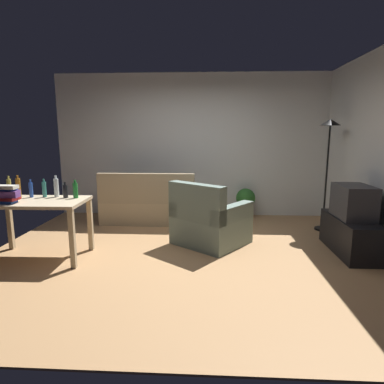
{
  "coord_description": "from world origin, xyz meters",
  "views": [
    {
      "loc": [
        0.35,
        -4.11,
        1.59
      ],
      "look_at": [
        0.1,
        0.5,
        0.75
      ],
      "focal_mm": 30.34,
      "sensor_mm": 36.0,
      "label": 1
    }
  ],
  "objects_px": {
    "couch": "(149,205)",
    "bottle_squat": "(9,188)",
    "torchiere_lamp": "(329,144)",
    "bottle_dark": "(65,191)",
    "bottle_amber": "(18,188)",
    "bottle_tall": "(44,189)",
    "bottle_green": "(75,190)",
    "bottle_blue": "(31,190)",
    "armchair": "(209,222)",
    "book_stack": "(7,194)",
    "bottle_clear": "(56,187)",
    "potted_plant": "(245,201)",
    "desk": "(37,209)",
    "tv_stand": "(350,235)",
    "tv": "(354,202)"
  },
  "relations": [
    {
      "from": "bottle_blue",
      "to": "torchiere_lamp",
      "type": "bearing_deg",
      "value": 16.8
    },
    {
      "from": "bottle_squat",
      "to": "bottle_tall",
      "type": "bearing_deg",
      "value": 3.6
    },
    {
      "from": "torchiere_lamp",
      "to": "bottle_clear",
      "type": "distance_m",
      "value": 4.14
    },
    {
      "from": "tv_stand",
      "to": "book_stack",
      "type": "distance_m",
      "value": 4.4
    },
    {
      "from": "bottle_blue",
      "to": "bottle_dark",
      "type": "xyz_separation_m",
      "value": [
        0.47,
        -0.01,
        -0.01
      ]
    },
    {
      "from": "bottle_tall",
      "to": "bottle_dark",
      "type": "bearing_deg",
      "value": -6.08
    },
    {
      "from": "torchiere_lamp",
      "to": "bottle_dark",
      "type": "bearing_deg",
      "value": -161.11
    },
    {
      "from": "torchiere_lamp",
      "to": "desk",
      "type": "height_order",
      "value": "torchiere_lamp"
    },
    {
      "from": "couch",
      "to": "book_stack",
      "type": "distance_m",
      "value": 2.48
    },
    {
      "from": "torchiere_lamp",
      "to": "armchair",
      "type": "xyz_separation_m",
      "value": [
        -1.9,
        -0.81,
        -1.09
      ]
    },
    {
      "from": "bottle_squat",
      "to": "bottle_amber",
      "type": "distance_m",
      "value": 0.15
    },
    {
      "from": "couch",
      "to": "bottle_squat",
      "type": "height_order",
      "value": "bottle_squat"
    },
    {
      "from": "couch",
      "to": "book_stack",
      "type": "bearing_deg",
      "value": 56.52
    },
    {
      "from": "bottle_squat",
      "to": "bottle_green",
      "type": "height_order",
      "value": "bottle_squat"
    },
    {
      "from": "torchiere_lamp",
      "to": "book_stack",
      "type": "relative_size",
      "value": 6.42
    },
    {
      "from": "couch",
      "to": "bottle_amber",
      "type": "distance_m",
      "value": 2.26
    },
    {
      "from": "bottle_clear",
      "to": "book_stack",
      "type": "bearing_deg",
      "value": -133.53
    },
    {
      "from": "bottle_squat",
      "to": "bottle_clear",
      "type": "bearing_deg",
      "value": 5.73
    },
    {
      "from": "potted_plant",
      "to": "bottle_tall",
      "type": "distance_m",
      "value": 3.49
    },
    {
      "from": "tv_stand",
      "to": "bottle_green",
      "type": "xyz_separation_m",
      "value": [
        -3.63,
        -0.24,
        0.62
      ]
    },
    {
      "from": "armchair",
      "to": "bottle_green",
      "type": "bearing_deg",
      "value": 53.52
    },
    {
      "from": "potted_plant",
      "to": "book_stack",
      "type": "distance_m",
      "value": 3.91
    },
    {
      "from": "armchair",
      "to": "bottle_amber",
      "type": "xyz_separation_m",
      "value": [
        -2.47,
        -0.51,
        0.57
      ]
    },
    {
      "from": "potted_plant",
      "to": "armchair",
      "type": "bearing_deg",
      "value": -114.76
    },
    {
      "from": "tv_stand",
      "to": "bottle_tall",
      "type": "relative_size",
      "value": 4.53
    },
    {
      "from": "couch",
      "to": "bottle_amber",
      "type": "bearing_deg",
      "value": 50.51
    },
    {
      "from": "torchiere_lamp",
      "to": "bottle_tall",
      "type": "xyz_separation_m",
      "value": [
        -4.06,
        -1.26,
        -0.55
      ]
    },
    {
      "from": "desk",
      "to": "armchair",
      "type": "relative_size",
      "value": 0.99
    },
    {
      "from": "armchair",
      "to": "bottle_dark",
      "type": "height_order",
      "value": "bottle_dark"
    },
    {
      "from": "book_stack",
      "to": "bottle_dark",
      "type": "bearing_deg",
      "value": 33.19
    },
    {
      "from": "potted_plant",
      "to": "bottle_dark",
      "type": "xyz_separation_m",
      "value": [
        -2.55,
        -1.97,
        0.52
      ]
    },
    {
      "from": "bottle_green",
      "to": "book_stack",
      "type": "bearing_deg",
      "value": -152.56
    },
    {
      "from": "couch",
      "to": "bottle_amber",
      "type": "xyz_separation_m",
      "value": [
        -1.39,
        -1.69,
        0.58
      ]
    },
    {
      "from": "torchiere_lamp",
      "to": "bottle_blue",
      "type": "distance_m",
      "value": 4.46
    },
    {
      "from": "bottle_green",
      "to": "bottle_blue",
      "type": "bearing_deg",
      "value": 178.56
    },
    {
      "from": "bottle_green",
      "to": "tv",
      "type": "bearing_deg",
      "value": 3.84
    },
    {
      "from": "armchair",
      "to": "bottle_dark",
      "type": "relative_size",
      "value": 5.86
    },
    {
      "from": "tv_stand",
      "to": "bottle_tall",
      "type": "xyz_separation_m",
      "value": [
        -4.06,
        -0.21,
        0.63
      ]
    },
    {
      "from": "desk",
      "to": "bottle_clear",
      "type": "distance_m",
      "value": 0.37
    },
    {
      "from": "bottle_blue",
      "to": "couch",
      "type": "bearing_deg",
      "value": 52.79
    },
    {
      "from": "couch",
      "to": "bottle_dark",
      "type": "xyz_separation_m",
      "value": [
        -0.78,
        -1.66,
        0.54
      ]
    },
    {
      "from": "tv_stand",
      "to": "desk",
      "type": "relative_size",
      "value": 0.91
    },
    {
      "from": "bottle_tall",
      "to": "couch",
      "type": "bearing_deg",
      "value": 56.39
    },
    {
      "from": "bottle_tall",
      "to": "bottle_clear",
      "type": "distance_m",
      "value": 0.15
    },
    {
      "from": "bottle_green",
      "to": "couch",
      "type": "bearing_deg",
      "value": 68.68
    },
    {
      "from": "tv_stand",
      "to": "bottle_tall",
      "type": "height_order",
      "value": "bottle_tall"
    },
    {
      "from": "bottle_amber",
      "to": "bottle_green",
      "type": "relative_size",
      "value": 1.24
    },
    {
      "from": "bottle_clear",
      "to": "bottle_green",
      "type": "relative_size",
      "value": 1.19
    },
    {
      "from": "bottle_dark",
      "to": "torchiere_lamp",
      "type": "bearing_deg",
      "value": 18.89
    },
    {
      "from": "couch",
      "to": "bottle_green",
      "type": "bearing_deg",
      "value": 68.68
    }
  ]
}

